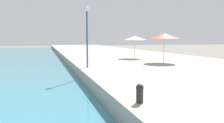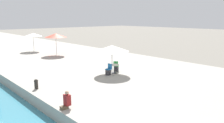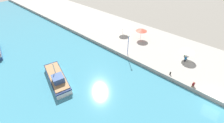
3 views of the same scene
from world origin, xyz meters
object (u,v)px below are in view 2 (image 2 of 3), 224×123
Objects in this scene: cafe_chair_left at (116,68)px; person_at_quay at (66,101)px; cafe_umbrella_striped at (33,35)px; cafe_chair_right at (108,71)px; cafe_umbrella_white at (56,35)px; cafe_umbrella_pink at (112,48)px; mooring_bollard at (36,84)px; cafe_table at (114,67)px.

person_at_quay is (-7.34, -4.01, 0.08)m from cafe_chair_left.
cafe_umbrella_striped reaches higher than cafe_chair_right.
cafe_umbrella_white is 2.96× the size of cafe_chair_right.
cafe_umbrella_striped is at bearing 88.92° from cafe_umbrella_pink.
cafe_umbrella_striped is at bearing 67.39° from mooring_bollard.
mooring_bollard is at bearing 177.17° from cafe_umbrella_pink.
person_at_quay is 1.43× the size of mooring_bollard.
person_at_quay is (-6.60, -3.76, -1.70)m from cafe_umbrella_pink.
cafe_chair_right is at bearing -173.14° from cafe_table.
cafe_umbrella_white reaches higher than cafe_umbrella_striped.
cafe_chair_left is (0.73, 0.25, -1.79)m from cafe_umbrella_pink.
cafe_chair_left is 0.97× the size of person_at_quay.
cafe_chair_left is at bearing -77.21° from cafe_chair_right.
cafe_umbrella_pink reaches higher than cafe_chair_right.
cafe_umbrella_pink is 3.51× the size of cafe_table.
person_at_quay reaches higher than cafe_chair_right.
cafe_umbrella_white is (1.08, 11.50, 0.32)m from cafe_umbrella_pink.
mooring_bollard is (-5.84, 0.54, 0.02)m from cafe_chair_right.
cafe_chair_left is 1.41m from cafe_chair_right.
cafe_chair_right is at bearing -159.55° from cafe_umbrella_pink.
cafe_umbrella_striped is 2.66× the size of person_at_quay.
cafe_umbrella_striped is 16.75m from cafe_table.
cafe_chair_right is 5.87m from mooring_bollard.
cafe_umbrella_striped reaches higher than cafe_chair_left.
person_at_quay is at bearing -151.68° from cafe_table.
mooring_bollard is at bearing -122.95° from cafe_chair_left.
cafe_chair_left is (-0.35, -11.24, -2.11)m from cafe_umbrella_white.
cafe_table is at bearing -90.00° from cafe_chair_left.
cafe_table is at bearing -94.71° from cafe_umbrella_white.
cafe_table is 0.75m from cafe_chair_right.
cafe_chair_right is 1.39× the size of mooring_bollard.
cafe_umbrella_white is 2.96× the size of cafe_chair_left.
cafe_chair_left is 7.17m from mooring_bollard.
cafe_umbrella_white is 11.44m from cafe_chair_left.
cafe_umbrella_pink is 7.79m from person_at_quay.
cafe_chair_left is at bearing 32.43° from cafe_table.
person_at_quay reaches higher than mooring_bollard.
cafe_table is at bearing -47.28° from cafe_umbrella_pink.
cafe_umbrella_pink reaches higher than mooring_bollard.
person_at_quay is at bearing -92.33° from mooring_bollard.
cafe_chair_left is 8.36m from person_at_quay.
cafe_chair_right reaches higher than mooring_bollard.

